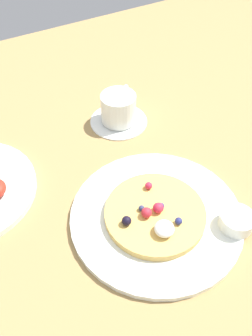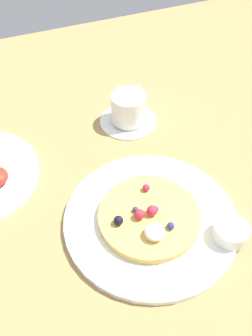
% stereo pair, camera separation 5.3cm
% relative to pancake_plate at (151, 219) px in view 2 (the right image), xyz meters
% --- Properties ---
extents(ground_plane, '(1.72, 1.38, 0.03)m').
position_rel_pancake_plate_xyz_m(ground_plane, '(-0.05, 0.06, -0.02)').
color(ground_plane, '#A0804E').
extents(pancake_plate, '(0.29, 0.29, 0.01)m').
position_rel_pancake_plate_xyz_m(pancake_plate, '(0.00, 0.00, 0.00)').
color(pancake_plate, white).
rests_on(pancake_plate, ground_plane).
extents(pancake_with_berries, '(0.17, 0.17, 0.03)m').
position_rel_pancake_plate_xyz_m(pancake_with_berries, '(-0.01, -0.00, 0.01)').
color(pancake_with_berries, '#DFB156').
rests_on(pancake_with_berries, pancake_plate).
extents(syrup_ramekin, '(0.06, 0.06, 0.03)m').
position_rel_pancake_plate_xyz_m(syrup_ramekin, '(0.10, -0.08, 0.02)').
color(syrup_ramekin, white).
rests_on(syrup_ramekin, pancake_plate).
extents(coffee_saucer, '(0.13, 0.13, 0.01)m').
position_rel_pancake_plate_xyz_m(coffee_saucer, '(0.07, 0.26, -0.00)').
color(coffee_saucer, white).
rests_on(coffee_saucer, ground_plane).
extents(coffee_cup, '(0.09, 0.09, 0.06)m').
position_rel_pancake_plate_xyz_m(coffee_cup, '(0.07, 0.26, 0.03)').
color(coffee_cup, white).
rests_on(coffee_cup, coffee_saucer).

